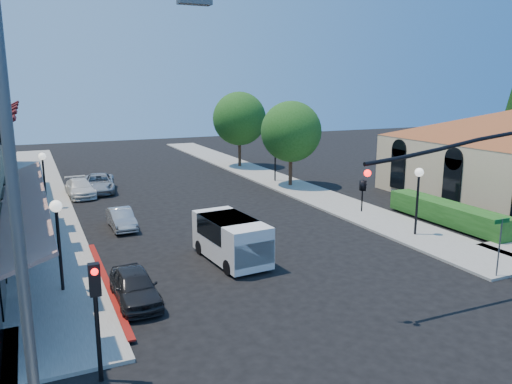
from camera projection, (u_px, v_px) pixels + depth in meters
name	position (u px, v px, depth m)	size (l,w,h in m)	color
ground	(381.00, 343.00, 15.12)	(120.00, 120.00, 0.00)	black
sidewalk_left	(40.00, 193.00, 35.53)	(3.50, 50.00, 0.12)	gray
sidewalk_right	(262.00, 175.00, 42.66)	(3.50, 50.00, 0.12)	gray
curb_red_strip	(107.00, 286.00, 19.41)	(0.25, 10.00, 0.06)	maroon
hedge	(447.00, 224.00, 27.88)	(1.40, 8.00, 1.10)	#1C4A15
street_tree_a	(291.00, 132.00, 37.36)	(4.56, 4.56, 6.48)	#392417
street_tree_b	(239.00, 119.00, 46.17)	(4.94, 4.94, 7.02)	#392417
signal_mast_arm	(491.00, 186.00, 17.97)	(8.01, 0.39, 6.00)	black
secondary_signal	(96.00, 300.00, 12.62)	(0.28, 0.42, 3.32)	black
cobra_streetlight	(40.00, 228.00, 8.50)	(3.60, 0.25, 9.31)	#595B5E
street_name_sign	(500.00, 238.00, 19.77)	(0.80, 0.06, 2.50)	#595B5E
lamppost_left_near	(57.00, 223.00, 18.18)	(0.44, 0.44, 3.57)	black
lamppost_left_far	(43.00, 166.00, 30.62)	(0.44, 0.44, 3.57)	black
lamppost_right_near	(418.00, 184.00, 25.11)	(0.44, 0.44, 3.57)	black
lamppost_right_far	(275.00, 148.00, 39.32)	(0.44, 0.44, 3.57)	black
white_van	(231.00, 237.00, 21.89)	(2.22, 4.49, 1.93)	silver
parked_car_a	(135.00, 286.00, 17.79)	(1.44, 3.57, 1.22)	black
parked_car_b	(121.00, 219.00, 26.98)	(1.15, 3.30, 1.09)	#9DA0A2
parked_car_c	(80.00, 188.00, 34.68)	(1.68, 4.12, 1.20)	silver
parked_car_d	(99.00, 183.00, 36.12)	(2.15, 4.65, 1.29)	#A3A4A8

